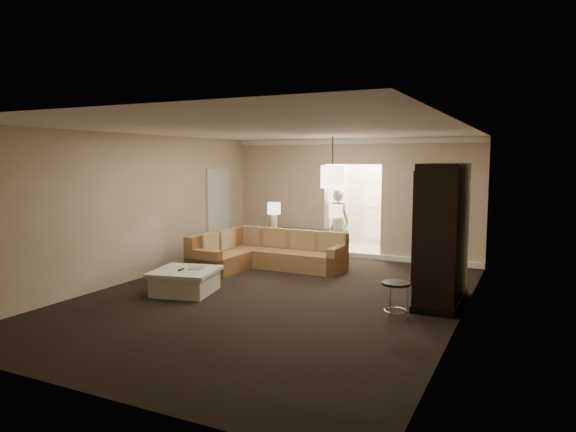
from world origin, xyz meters
The scene contains 19 objects.
ground centered at (0.00, 0.00, 0.00)m, with size 8.00×8.00×0.00m, color black.
wall_back centered at (0.00, 4.00, 1.40)m, with size 6.00×0.04×2.80m, color #C1AC92.
wall_front centered at (0.00, -4.00, 1.40)m, with size 6.00×0.04×2.80m, color #C1AC92.
wall_left centered at (-3.00, 0.00, 1.40)m, with size 0.04×8.00×2.80m, color #C1AC92.
wall_right centered at (3.00, 0.00, 1.40)m, with size 0.04×8.00×2.80m, color #C1AC92.
ceiling centered at (0.00, 0.00, 2.80)m, with size 6.00×8.00×0.02m, color white.
crown_molding centered at (0.00, 3.95, 2.73)m, with size 6.00×0.10×0.12m, color white.
baseboard centered at (0.00, 3.95, 0.06)m, with size 6.00×0.10×0.12m, color white.
side_door centered at (-2.97, 2.80, 1.05)m, with size 0.05×0.90×2.10m, color silver.
foyer centered at (0.00, 5.34, 1.30)m, with size 1.44×2.02×2.80m.
sectional_sofa centered at (-1.25, 1.91, 0.32)m, with size 2.74×2.17×0.81m.
coffee_table centered at (-1.51, -0.44, 0.21)m, with size 1.24×1.24×0.43m.
console_table centered at (-0.74, 2.89, 0.45)m, with size 1.95×0.45×0.75m.
armoire centered at (2.59, 0.85, 1.08)m, with size 0.67×1.57×2.25m.
drink_table centered at (2.13, -0.19, 0.37)m, with size 0.42×0.42×0.52m.
table_lamp_left centered at (-1.50, 2.88, 1.14)m, with size 0.30×0.30×0.58m.
table_lamp_right centered at (0.01, 2.89, 1.14)m, with size 0.30×0.30×0.58m.
pendant_light centered at (0.00, 2.70, 1.95)m, with size 0.38×0.38×1.09m.
person centered at (-0.45, 4.30, 0.88)m, with size 0.64×0.42×1.76m, color beige.
Camera 1 is at (3.92, -7.51, 2.32)m, focal length 32.00 mm.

